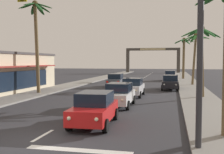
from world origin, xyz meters
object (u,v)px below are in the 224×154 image
Objects in this scene: sedan_fifth_in_queue at (133,87)px; palm_right_farthest at (184,51)px; sedan_oncoming_far at (116,80)px; sedan_parked_nearest_kerb at (170,82)px; palm_right_third at (195,46)px; sedan_parked_mid_kerb at (170,76)px; palm_right_second at (202,44)px; town_gateway_arch at (153,57)px; sedan_lead_at_stop_bar at (95,108)px; traffic_signal_mast at (110,4)px; palm_left_second at (36,28)px; sedan_third_in_queue at (119,94)px.

sedan_fifth_in_queue is 0.59× the size of palm_right_farthest.
sedan_oncoming_far is 1.00× the size of sedan_parked_nearest_kerb.
sedan_parked_mid_kerb is at bearing 110.22° from palm_right_third.
town_gateway_arch is (-7.97, 53.80, -0.23)m from palm_right_second.
sedan_lead_at_stop_bar is 21.18m from sedan_oncoming_far.
palm_right_farthest is at bearing 84.10° from traffic_signal_mast.
palm_right_second reaches higher than sedan_parked_nearest_kerb.
town_gateway_arch is at bearing 96.46° from sedan_parked_nearest_kerb.
traffic_signal_mast is 37.46m from sedan_parked_mid_kerb.
sedan_fifth_in_queue is at bearing -68.92° from sedan_oncoming_far.
palm_right_second reaches higher than sedan_fifth_in_queue.
traffic_signal_mast is 2.41× the size of sedan_parked_mid_kerb.
palm_left_second is at bearing -178.15° from sedan_fifth_in_queue.
town_gateway_arch reaches higher than sedan_lead_at_stop_bar.
sedan_lead_at_stop_bar is 0.64× the size of palm_right_third.
sedan_lead_at_stop_bar is at bearing -81.38° from sedan_oncoming_far.
sedan_lead_at_stop_bar is 1.01× the size of sedan_parked_mid_kerb.
traffic_signal_mast is 18.54m from palm_left_second.
traffic_signal_mast is 1.53× the size of palm_right_third.
palm_left_second reaches higher than palm_right_farthest.
sedan_third_in_queue is 32.82m from palm_right_farthest.
palm_right_farthest is at bearing 94.26° from palm_right_third.
palm_left_second is 30.41m from palm_right_farthest.
palm_right_second is 0.42× the size of town_gateway_arch.
traffic_signal_mast is 0.71× the size of town_gateway_arch.
palm_left_second is at bearing -140.69° from palm_right_third.
traffic_signal_mast is 10.42m from sedan_third_in_queue.
palm_right_second is at bearing -69.02° from sedan_parked_nearest_kerb.
sedan_lead_at_stop_bar is (-1.54, 3.23, -4.56)m from traffic_signal_mast.
town_gateway_arch is at bearing 81.88° from palm_left_second.
palm_right_farthest is at bearing 60.96° from sedan_parked_mid_kerb.
sedan_oncoming_far is 14.57m from sedan_parked_mid_kerb.
town_gateway_arch is at bearing 88.04° from sedan_oncoming_far.
traffic_signal_mast reaches higher than palm_right_third.
sedan_fifth_in_queue is at bearing -116.91° from sedan_parked_nearest_kerb.
sedan_parked_nearest_kerb is at bearing -116.87° from palm_right_third.
palm_left_second is at bearing -179.68° from palm_right_second.
palm_right_second is at bearing 43.12° from sedan_third_in_queue.
sedan_third_in_queue is 0.59× the size of palm_right_farthest.
sedan_fifth_in_queue is 0.70× the size of palm_right_second.
traffic_signal_mast reaches higher than sedan_lead_at_stop_bar.
sedan_lead_at_stop_bar is 16.05m from palm_left_second.
palm_right_second is (4.78, 15.07, -0.63)m from traffic_signal_mast.
town_gateway_arch is (-7.46, 27.56, -0.49)m from palm_right_farthest.
palm_right_second is at bearing -82.69° from sedan_parked_mid_kerb.
palm_right_third is (5.25, 28.18, -0.15)m from traffic_signal_mast.
palm_left_second reaches higher than sedan_parked_nearest_kerb.
sedan_third_in_queue is 20.54m from palm_right_third.
palm_right_farthest is (5.69, 32.05, 4.19)m from sedan_third_in_queue.
sedan_parked_nearest_kerb is at bearing 28.42° from palm_left_second.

